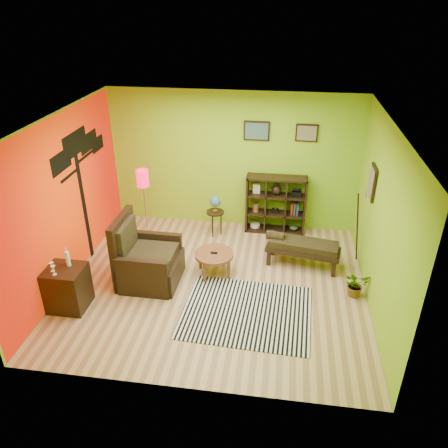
# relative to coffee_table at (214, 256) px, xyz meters

# --- Properties ---
(ground) EXTENTS (5.00, 5.00, 0.00)m
(ground) POSITION_rel_coffee_table_xyz_m (0.08, -0.31, -0.36)
(ground) COLOR tan
(ground) RESTS_ON ground
(room_shell) EXTENTS (5.04, 4.54, 2.82)m
(room_shell) POSITION_rel_coffee_table_xyz_m (-0.01, -0.29, 1.44)
(room_shell) COLOR #8FCA1D
(room_shell) RESTS_ON ground
(zebra_rug) EXTENTS (2.05, 1.71, 0.01)m
(zebra_rug) POSITION_rel_coffee_table_xyz_m (0.67, -0.98, -0.35)
(zebra_rug) COLOR white
(zebra_rug) RESTS_ON ground
(coffee_table) EXTENTS (0.68, 0.68, 0.44)m
(coffee_table) POSITION_rel_coffee_table_xyz_m (0.00, 0.00, 0.00)
(coffee_table) COLOR brown
(coffee_table) RESTS_ON ground
(armchair) EXTENTS (1.00, 1.01, 1.19)m
(armchair) POSITION_rel_coffee_table_xyz_m (-1.12, -0.36, 0.00)
(armchair) COLOR black
(armchair) RESTS_ON ground
(side_cabinet) EXTENTS (0.60, 0.54, 1.02)m
(side_cabinet) POSITION_rel_coffee_table_xyz_m (-2.12, -1.22, -0.00)
(side_cabinet) COLOR black
(side_cabinet) RESTS_ON ground
(floor_lamp) EXTENTS (0.24, 0.24, 1.57)m
(floor_lamp) POSITION_rel_coffee_table_xyz_m (-1.45, 0.80, 0.91)
(floor_lamp) COLOR silver
(floor_lamp) RESTS_ON ground
(globe_table) EXTENTS (0.35, 0.35, 0.86)m
(globe_table) POSITION_rel_coffee_table_xyz_m (-0.20, 1.38, 0.29)
(globe_table) COLOR black
(globe_table) RESTS_ON ground
(cube_shelf) EXTENTS (1.20, 0.35, 1.20)m
(cube_shelf) POSITION_rel_coffee_table_xyz_m (1.00, 1.72, 0.24)
(cube_shelf) COLOR black
(cube_shelf) RESTS_ON ground
(bench) EXTENTS (1.37, 0.68, 0.61)m
(bench) POSITION_rel_coffee_table_xyz_m (1.50, 0.50, 0.03)
(bench) COLOR black
(bench) RESTS_ON ground
(potted_plant) EXTENTS (0.52, 0.54, 0.33)m
(potted_plant) POSITION_rel_coffee_table_xyz_m (2.38, -0.29, -0.19)
(potted_plant) COLOR #26661E
(potted_plant) RESTS_ON ground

